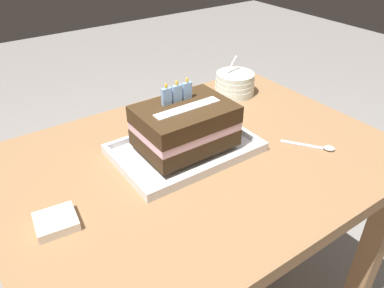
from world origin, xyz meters
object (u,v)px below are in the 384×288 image
at_px(bowl_stack, 235,84).
at_px(serving_spoon_near_tray, 321,147).
at_px(napkin_pile, 56,222).
at_px(birthday_cake, 185,125).
at_px(foil_tray, 185,149).

height_order(bowl_stack, serving_spoon_near_tray, bowl_stack).
xyz_separation_m(bowl_stack, napkin_pile, (-0.70, -0.27, -0.03)).
relative_size(bowl_stack, napkin_pile, 1.50).
relative_size(birthday_cake, serving_spoon_near_tray, 1.89).
relative_size(birthday_cake, napkin_pile, 2.65).
bearing_deg(birthday_cake, bowl_stack, 30.57).
relative_size(foil_tray, serving_spoon_near_tray, 2.90).
distance_m(bowl_stack, serving_spoon_near_tray, 0.39).
height_order(foil_tray, bowl_stack, bowl_stack).
bearing_deg(bowl_stack, serving_spoon_near_tray, -95.06).
bearing_deg(serving_spoon_near_tray, napkin_pile, 169.70).
relative_size(foil_tray, birthday_cake, 1.54).
bearing_deg(birthday_cake, napkin_pile, -168.55).
xyz_separation_m(foil_tray, napkin_pile, (-0.36, -0.07, 0.00)).
bearing_deg(foil_tray, serving_spoon_near_tray, -32.71).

